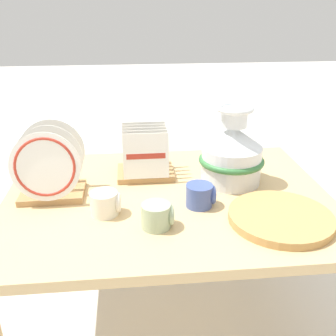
# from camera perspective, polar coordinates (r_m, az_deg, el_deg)

# --- Properties ---
(ground_plane) EXTENTS (14.00, 14.00, 0.00)m
(ground_plane) POSITION_cam_1_polar(r_m,az_deg,el_deg) (1.82, 0.00, -21.24)
(ground_plane) COLOR beige
(display_table) EXTENTS (1.19, 0.90, 0.61)m
(display_table) POSITION_cam_1_polar(r_m,az_deg,el_deg) (1.48, 0.00, -6.26)
(display_table) COLOR tan
(display_table) RESTS_ON ground_plane
(ceramic_vase) EXTENTS (0.25, 0.25, 0.31)m
(ceramic_vase) POSITION_cam_1_polar(r_m,az_deg,el_deg) (1.53, 9.25, 2.26)
(ceramic_vase) COLOR silver
(ceramic_vase) RESTS_ON display_table
(dish_rack_round_plates) EXTENTS (0.24, 0.19, 0.26)m
(dish_rack_round_plates) POSITION_cam_1_polar(r_m,az_deg,el_deg) (1.46, -16.79, -0.56)
(dish_rack_round_plates) COLOR tan
(dish_rack_round_plates) RESTS_ON display_table
(dish_rack_square_plates) EXTENTS (0.23, 0.18, 0.20)m
(dish_rack_square_plates) POSITION_cam_1_polar(r_m,az_deg,el_deg) (1.59, -3.32, 1.24)
(dish_rack_square_plates) COLOR tan
(dish_rack_square_plates) RESTS_ON display_table
(wicker_charger_stack) EXTENTS (0.34, 0.34, 0.03)m
(wicker_charger_stack) POSITION_cam_1_polar(r_m,az_deg,el_deg) (1.34, 16.03, -6.93)
(wicker_charger_stack) COLOR tan
(wicker_charger_stack) RESTS_ON display_table
(mug_cream_glaze) EXTENTS (0.10, 0.09, 0.08)m
(mug_cream_glaze) POSITION_cam_1_polar(r_m,az_deg,el_deg) (1.33, -9.05, -5.08)
(mug_cream_glaze) COLOR silver
(mug_cream_glaze) RESTS_ON display_table
(mug_sage_glaze) EXTENTS (0.10, 0.09, 0.08)m
(mug_sage_glaze) POSITION_cam_1_polar(r_m,az_deg,el_deg) (1.25, -1.53, -6.92)
(mug_sage_glaze) COLOR #9EB28E
(mug_sage_glaze) RESTS_ON display_table
(mug_cobalt_glaze) EXTENTS (0.10, 0.09, 0.08)m
(mug_cobalt_glaze) POSITION_cam_1_polar(r_m,az_deg,el_deg) (1.37, 4.74, -3.98)
(mug_cobalt_glaze) COLOR #42569E
(mug_cobalt_glaze) RESTS_ON display_table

